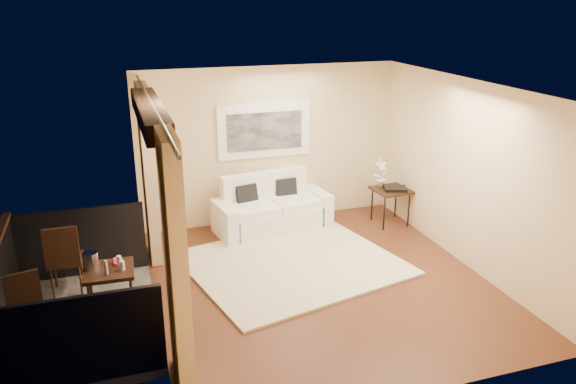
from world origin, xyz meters
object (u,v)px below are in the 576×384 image
side_table (391,192)px  bistro_table (109,275)px  balcony_chair_near (26,306)px  balcony_chair_far (63,255)px  ice_bucket (91,260)px  orchid (381,173)px  sofa (271,209)px

side_table → bistro_table: bearing=-159.7°
side_table → balcony_chair_near: 5.95m
balcony_chair_far → ice_bucket: bearing=118.9°
side_table → orchid: 0.37m
sofa → side_table: size_ratio=3.21×
side_table → balcony_chair_near: bearing=-160.5°
orchid → balcony_chair_far: bearing=-168.1°
sofa → side_table: sofa is taller
orchid → balcony_chair_near: 5.91m
bistro_table → balcony_chair_far: (-0.56, 0.82, -0.02)m
ice_bucket → side_table: bearing=18.6°
orchid → balcony_chair_far: size_ratio=0.50×
sofa → side_table: 2.10m
sofa → orchid: size_ratio=4.06×
side_table → orchid: size_ratio=1.26×
side_table → bistro_table: size_ratio=0.92×
balcony_chair_near → balcony_chair_far: bearing=57.5°
sofa → balcony_chair_near: (-3.58, -2.45, 0.17)m
bistro_table → balcony_chair_far: size_ratio=0.69×
bistro_table → balcony_chair_far: balcony_chair_far is taller
balcony_chair_far → ice_bucket: 0.84m
sofa → bistro_table: sofa is taller
orchid → bistro_table: (-4.58, -1.90, -0.28)m
balcony_chair_near → side_table: bearing=5.1°
sofa → side_table: (2.03, -0.46, 0.25)m
sofa → ice_bucket: 3.58m
side_table → balcony_chair_far: size_ratio=0.63×
sofa → bistro_table: bearing=-149.3°
side_table → ice_bucket: 5.16m
bistro_table → sofa: bearing=39.5°
balcony_chair_far → bistro_table: bearing=126.3°
balcony_chair_far → balcony_chair_near: (-0.35, -1.07, -0.08)m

